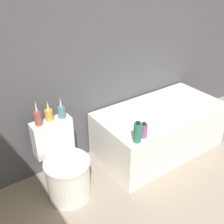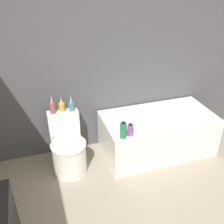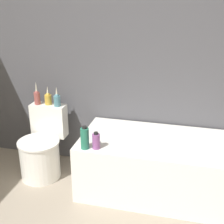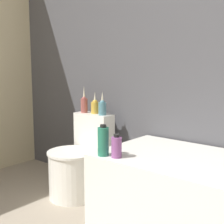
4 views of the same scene
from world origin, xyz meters
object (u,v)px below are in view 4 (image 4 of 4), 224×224
at_px(toilet, 77,164).
at_px(shampoo_bottle_short, 117,147).
at_px(vase_silver, 95,106).
at_px(bathtub, 210,204).
at_px(vase_gold, 84,104).
at_px(vase_bronze, 102,107).
at_px(shampoo_bottle_tall, 103,141).

bearing_deg(toilet, shampoo_bottle_short, -23.72).
bearing_deg(shampoo_bottle_short, vase_silver, 142.14).
xyz_separation_m(bathtub, shampoo_bottle_short, (-0.53, -0.30, 0.35)).
distance_m(toilet, shampoo_bottle_short, 0.84).
bearing_deg(vase_gold, shampoo_bottle_short, -32.41).
bearing_deg(shampoo_bottle_short, vase_bronze, 138.53).
xyz_separation_m(bathtub, shampoo_bottle_tall, (-0.63, -0.32, 0.38)).
bearing_deg(bathtub, toilet, 179.63).
distance_m(vase_gold, vase_silver, 0.12).
bearing_deg(vase_silver, toilet, -90.00).
height_order(bathtub, toilet, toilet).
height_order(bathtub, shampoo_bottle_tall, shampoo_bottle_tall).
bearing_deg(toilet, vase_silver, 90.00).
xyz_separation_m(vase_gold, vase_bronze, (0.23, -0.00, -0.01)).
bearing_deg(vase_silver, bathtub, -11.27).
height_order(toilet, vase_bronze, vase_bronze).
bearing_deg(bathtub, shampoo_bottle_short, -150.41).
relative_size(vase_bronze, shampoo_bottle_short, 1.36).
relative_size(vase_gold, shampoo_bottle_tall, 1.18).
bearing_deg(vase_silver, shampoo_bottle_tall, -43.23).
xyz_separation_m(vase_silver, shampoo_bottle_tall, (0.61, -0.57, -0.13)).
xyz_separation_m(vase_bronze, shampoo_bottle_short, (0.59, -0.52, -0.16)).
height_order(vase_gold, vase_silver, vase_gold).
height_order(bathtub, vase_silver, vase_silver).
bearing_deg(vase_gold, bathtub, -9.22).
height_order(vase_gold, shampoo_bottle_tall, vase_gold).
xyz_separation_m(bathtub, vase_silver, (-1.23, 0.25, 0.51)).
xyz_separation_m(shampoo_bottle_tall, shampoo_bottle_short, (0.10, 0.02, -0.03)).
bearing_deg(bathtub, vase_gold, 170.78).
bearing_deg(vase_gold, shampoo_bottle_tall, -36.97).
distance_m(vase_silver, shampoo_bottle_short, 0.90).
distance_m(vase_bronze, shampoo_bottle_tall, 0.74).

